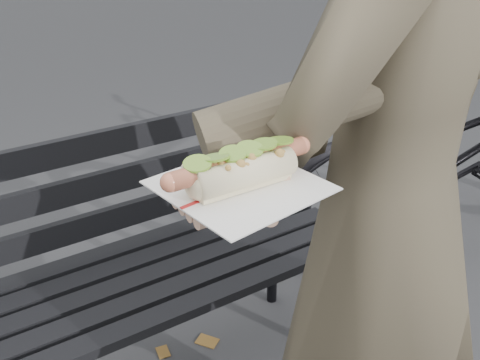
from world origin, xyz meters
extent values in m
cylinder|color=black|center=(0.74, 0.58, 0.23)|extent=(0.04, 0.04, 0.45)
cylinder|color=black|center=(0.74, 0.92, 0.23)|extent=(0.04, 0.04, 0.45)
cube|color=black|center=(0.07, 0.57, 0.47)|extent=(1.50, 0.07, 0.03)
cube|color=black|center=(0.07, 0.66, 0.47)|extent=(1.50, 0.07, 0.03)
cube|color=black|center=(0.07, 0.75, 0.47)|extent=(1.50, 0.07, 0.03)
cube|color=black|center=(0.07, 0.84, 0.47)|extent=(1.50, 0.07, 0.03)
cube|color=black|center=(0.07, 0.93, 0.47)|extent=(1.50, 0.07, 0.03)
cube|color=black|center=(0.74, 0.94, 0.67)|extent=(0.04, 0.03, 0.42)
cube|color=black|center=(0.07, 0.96, 0.57)|extent=(1.50, 0.02, 0.08)
cube|color=black|center=(0.07, 0.96, 0.70)|extent=(1.50, 0.02, 0.08)
cube|color=black|center=(0.07, 0.96, 0.83)|extent=(1.50, 0.02, 0.08)
imported|color=black|center=(1.69, 0.84, 0.48)|extent=(1.91, 1.02, 0.95)
imported|color=#4E4734|center=(0.41, 0.11, 0.92)|extent=(0.75, 0.57, 1.84)
cylinder|color=#4E4734|center=(0.26, 0.10, 1.20)|extent=(0.51, 0.23, 0.19)
cylinder|color=#D8A384|center=(0.04, 0.03, 1.14)|extent=(0.09, 0.08, 0.07)
ellipsoid|color=#D8A384|center=(0.00, 0.02, 1.13)|extent=(0.10, 0.12, 0.03)
cylinder|color=#D8A384|center=(-0.06, -0.01, 1.14)|extent=(0.06, 0.02, 0.02)
cylinder|color=#D8A384|center=(-0.06, 0.01, 1.14)|extent=(0.06, 0.02, 0.02)
cylinder|color=#D8A384|center=(-0.06, 0.03, 1.14)|extent=(0.06, 0.02, 0.02)
cylinder|color=#D8A384|center=(-0.06, 0.05, 1.14)|extent=(0.06, 0.02, 0.02)
cylinder|color=#D8A384|center=(0.01, -0.04, 1.14)|extent=(0.04, 0.05, 0.02)
cube|color=white|center=(0.00, 0.02, 1.15)|extent=(0.21, 0.21, 0.00)
cube|color=#B21E1E|center=(0.00, 0.02, 1.15)|extent=(0.19, 0.03, 0.00)
cylinder|color=#D47351|center=(0.00, 0.02, 1.18)|extent=(0.20, 0.03, 0.02)
sphere|color=#D47351|center=(-0.10, 0.02, 1.18)|extent=(0.02, 0.03, 0.02)
sphere|color=#D47351|center=(0.10, 0.02, 1.18)|extent=(0.02, 0.03, 0.02)
sphere|color=#9E6B2D|center=(-0.01, 0.03, 1.19)|extent=(0.01, 0.01, 0.01)
sphere|color=#9E6B2D|center=(0.01, 0.03, 1.19)|extent=(0.01, 0.01, 0.01)
sphere|color=#9E6B2D|center=(-0.03, 0.01, 1.19)|extent=(0.01, 0.01, 0.01)
sphere|color=#9E6B2D|center=(-0.04, 0.02, 1.19)|extent=(0.01, 0.01, 0.01)
sphere|color=#9E6B2D|center=(-0.01, 0.01, 1.19)|extent=(0.01, 0.01, 0.01)
sphere|color=#9E6B2D|center=(0.01, 0.02, 1.19)|extent=(0.01, 0.01, 0.01)
sphere|color=#9E6B2D|center=(-0.02, 0.01, 1.19)|extent=(0.01, 0.01, 0.01)
sphere|color=#9E6B2D|center=(-0.05, 0.02, 1.19)|extent=(0.01, 0.01, 0.01)
sphere|color=#9E6B2D|center=(0.05, 0.00, 1.19)|extent=(0.01, 0.01, 0.01)
sphere|color=#9E6B2D|center=(-0.05, 0.03, 1.19)|extent=(0.01, 0.01, 0.01)
sphere|color=#9E6B2D|center=(0.05, 0.01, 1.19)|extent=(0.01, 0.01, 0.01)
sphere|color=#9E6B2D|center=(-0.04, 0.01, 1.19)|extent=(0.01, 0.01, 0.01)
sphere|color=#9E6B2D|center=(-0.01, -0.01, 1.19)|extent=(0.01, 0.01, 0.01)
sphere|color=#9E6B2D|center=(0.00, 0.02, 1.19)|extent=(0.01, 0.01, 0.01)
sphere|color=#9E6B2D|center=(-0.05, 0.03, 1.19)|extent=(0.01, 0.01, 0.01)
sphere|color=#9E6B2D|center=(0.01, 0.01, 1.19)|extent=(0.01, 0.01, 0.01)
sphere|color=#9E6B2D|center=(-0.03, -0.01, 1.19)|extent=(0.01, 0.01, 0.01)
sphere|color=#9E6B2D|center=(0.05, 0.00, 1.19)|extent=(0.01, 0.01, 0.01)
sphere|color=#9E6B2D|center=(0.00, 0.02, 1.19)|extent=(0.01, 0.01, 0.01)
sphere|color=#9E6B2D|center=(0.01, 0.00, 1.19)|extent=(0.01, 0.01, 0.01)
sphere|color=#9E6B2D|center=(-0.04, 0.02, 1.19)|extent=(0.01, 0.01, 0.01)
sphere|color=#9E6B2D|center=(0.06, 0.03, 1.19)|extent=(0.01, 0.01, 0.01)
sphere|color=#9E6B2D|center=(0.02, 0.03, 1.19)|extent=(0.01, 0.01, 0.01)
sphere|color=#9E6B2D|center=(0.01, 0.00, 1.19)|extent=(0.01, 0.01, 0.01)
sphere|color=#9E6B2D|center=(0.02, 0.04, 1.19)|extent=(0.01, 0.01, 0.01)
sphere|color=#9E6B2D|center=(-0.01, 0.00, 1.19)|extent=(0.01, 0.01, 0.01)
sphere|color=#9E6B2D|center=(0.01, 0.00, 1.19)|extent=(0.01, 0.01, 0.01)
sphere|color=#9E6B2D|center=(0.05, 0.03, 1.19)|extent=(0.01, 0.01, 0.01)
cylinder|color=olive|center=(-0.06, 0.02, 1.20)|extent=(0.04, 0.04, 0.01)
cylinder|color=olive|center=(-0.04, 0.02, 1.20)|extent=(0.04, 0.04, 0.01)
cylinder|color=olive|center=(-0.01, 0.02, 1.20)|extent=(0.04, 0.04, 0.01)
cylinder|color=olive|center=(0.01, 0.02, 1.20)|extent=(0.04, 0.04, 0.01)
cylinder|color=olive|center=(0.04, 0.02, 1.20)|extent=(0.04, 0.04, 0.01)
cylinder|color=olive|center=(0.06, 0.01, 1.20)|extent=(0.04, 0.04, 0.01)
cube|color=brown|center=(0.84, 1.02, 0.00)|extent=(0.07, 0.05, 0.00)
cube|color=brown|center=(1.04, 1.80, 0.00)|extent=(0.08, 0.07, 0.00)
cube|color=brown|center=(0.66, 2.19, 0.00)|extent=(0.10, 0.10, 0.00)
cube|color=brown|center=(0.89, 0.76, 0.00)|extent=(0.05, 0.05, 0.00)
cube|color=brown|center=(0.23, 0.90, 0.00)|extent=(0.05, 0.07, 0.00)
cube|color=brown|center=(0.39, 0.86, 0.00)|extent=(0.09, 0.10, 0.00)
camera|label=1|loc=(-0.35, -0.53, 1.50)|focal=42.00mm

